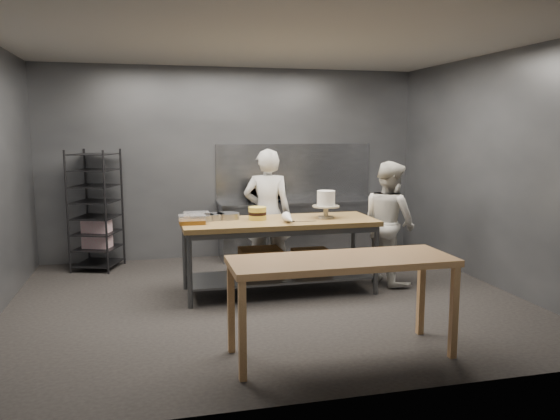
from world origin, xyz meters
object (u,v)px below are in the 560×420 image
at_px(microwave, 266,192).
at_px(frosted_cake_stand, 326,201).
at_px(chef_behind, 267,214).
at_px(chef_right, 389,223).
at_px(near_counter, 342,267).
at_px(layer_cake, 257,213).
at_px(speed_rack, 96,211).
at_px(work_table, 280,247).

distance_m(microwave, frosted_cake_stand, 1.90).
distance_m(chef_behind, chef_right, 1.64).
relative_size(near_counter, chef_right, 1.23).
relative_size(near_counter, layer_cake, 8.99).
bearing_deg(microwave, near_counter, -92.43).
relative_size(chef_behind, layer_cake, 7.98).
height_order(microwave, layer_cake, microwave).
height_order(chef_behind, chef_right, chef_behind).
xyz_separation_m(chef_right, microwave, (-1.28, 1.79, 0.24)).
bearing_deg(speed_rack, chef_behind, -24.70).
bearing_deg(chef_behind, chef_right, 172.09).
bearing_deg(frosted_cake_stand, microwave, 101.18).
height_order(near_counter, chef_right, chef_right).
xyz_separation_m(speed_rack, chef_right, (3.83, -1.71, -0.04)).
xyz_separation_m(speed_rack, chef_behind, (2.32, -1.07, 0.03)).
relative_size(speed_rack, microwave, 3.23).
xyz_separation_m(work_table, speed_rack, (-2.33, 1.78, 0.28)).
bearing_deg(work_table, layer_cake, 167.23).
distance_m(work_table, chef_right, 1.52).
relative_size(microwave, frosted_cake_stand, 1.56).
xyz_separation_m(work_table, layer_cake, (-0.28, 0.06, 0.43)).
xyz_separation_m(chef_behind, chef_right, (1.51, -0.64, -0.08)).
bearing_deg(microwave, chef_behind, -101.48).
relative_size(near_counter, speed_rack, 1.14).
xyz_separation_m(speed_rack, layer_cake, (2.06, -1.71, 0.14)).
height_order(speed_rack, microwave, speed_rack).
xyz_separation_m(near_counter, microwave, (0.17, 3.90, 0.24)).
xyz_separation_m(work_table, frosted_cake_stand, (0.59, -0.01, 0.56)).
bearing_deg(microwave, frosted_cake_stand, -78.82).
relative_size(chef_right, frosted_cake_stand, 4.67).
bearing_deg(work_table, near_counter, -88.35).
xyz_separation_m(work_table, chef_behind, (-0.01, 0.71, 0.32)).
xyz_separation_m(microwave, frosted_cake_stand, (0.37, -1.86, 0.09)).
height_order(work_table, speed_rack, speed_rack).
bearing_deg(layer_cake, frosted_cake_stand, -4.49).
bearing_deg(work_table, frosted_cake_stand, -0.55).
xyz_separation_m(speed_rack, microwave, (2.56, 0.08, 0.19)).
height_order(chef_behind, microwave, chef_behind).
height_order(speed_rack, layer_cake, speed_rack).
height_order(speed_rack, chef_behind, chef_behind).
bearing_deg(near_counter, speed_rack, 122.03).
distance_m(speed_rack, frosted_cake_stand, 3.43).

